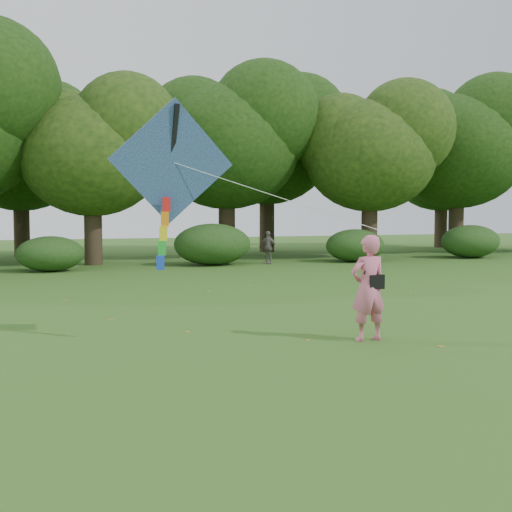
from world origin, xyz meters
name	(u,v)px	position (x,y,z in m)	size (l,w,h in m)	color
ground	(340,348)	(0.00, 0.00, 0.00)	(100.00, 100.00, 0.00)	#265114
man_kite_flyer	(368,288)	(0.79, 0.43, 0.97)	(0.71, 0.47, 1.95)	#D96686
bystander_right	(268,247)	(5.60, 17.69, 0.76)	(0.89, 0.37, 1.52)	slate
crossbody_bag	(375,281)	(0.91, 0.40, 1.10)	(0.43, 0.20, 0.74)	black
flying_kite	(172,165)	(-2.60, 1.48, 3.20)	(4.77, 1.46, 3.03)	#2568A1
tree_line	(159,149)	(1.67, 22.88, 5.60)	(54.70, 15.30, 9.48)	#3A2D1E
shrub_band	(130,248)	(-0.72, 17.60, 0.86)	(39.15, 3.22, 1.88)	#264919
fallen_leaves	(278,309)	(0.75, 4.62, 0.01)	(10.02, 13.47, 0.01)	olive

